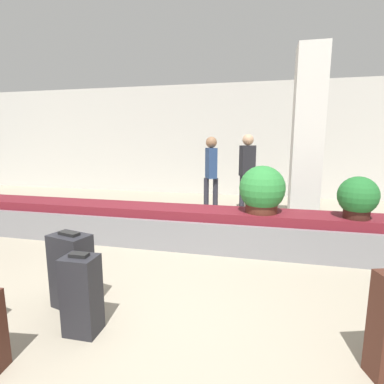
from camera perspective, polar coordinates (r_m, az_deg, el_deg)
The scene contains 10 objects.
ground_plane at distance 3.19m, azimuth -7.93°, elevation -20.67°, with size 18.00×18.00×0.00m, color #9E937F.
back_wall at distance 8.88m, azimuth 6.71°, elevation 9.74°, with size 18.00×0.06×3.20m.
carousel at distance 4.67m, azimuth 0.00°, elevation -6.75°, with size 8.84×0.75×0.59m.
pillar at distance 5.74m, azimuth 21.04°, elevation 9.08°, with size 0.50×0.50×3.20m.
suitcase_1 at distance 2.80m, azimuth -20.26°, elevation -17.90°, with size 0.28×0.23×0.71m.
suitcase_2 at distance 3.21m, azimuth -21.93°, elevation -13.78°, with size 0.43×0.33×0.76m.
potted_plant_0 at distance 4.51m, azimuth 29.04°, elevation -0.94°, with size 0.51×0.51×0.56m.
potted_plant_1 at distance 4.38m, azimuth 13.20°, elevation 0.29°, with size 0.65×0.65×0.67m.
traveler_0 at distance 6.41m, azimuth 3.65°, elevation 4.43°, with size 0.31×0.37×1.68m.
traveler_1 at distance 6.74m, azimuth 10.47°, elevation 4.90°, with size 0.37×0.32×1.74m.
Camera 1 is at (1.02, -2.55, 1.62)m, focal length 28.00 mm.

